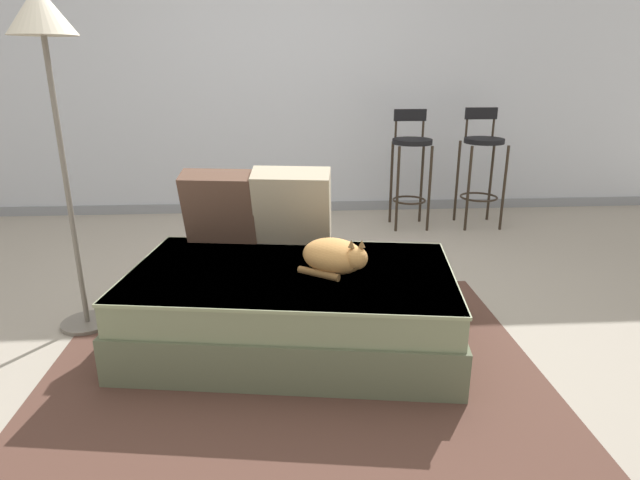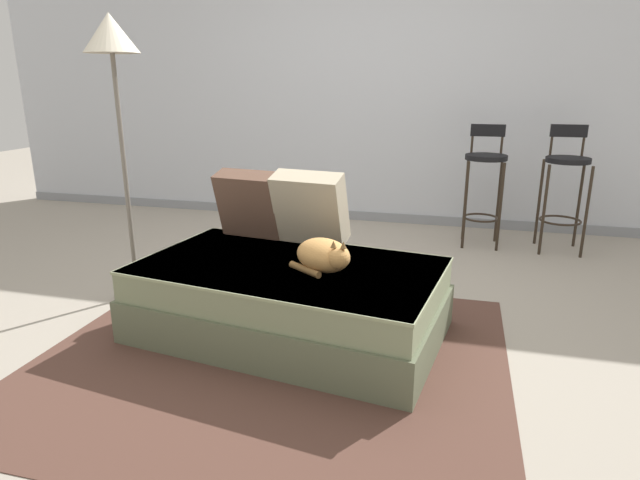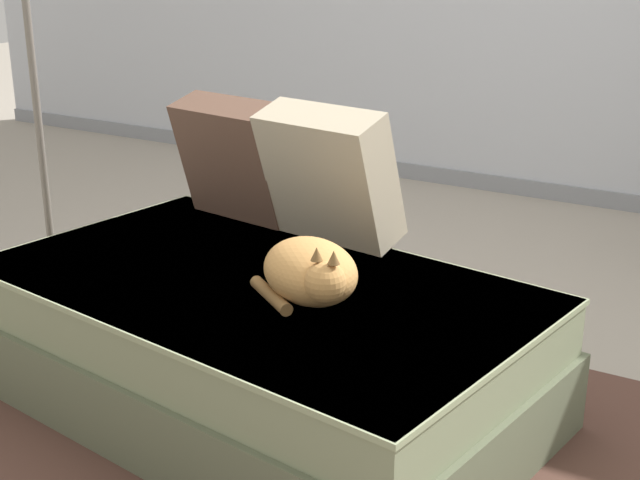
{
  "view_description": "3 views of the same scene",
  "coord_description": "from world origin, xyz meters",
  "px_view_note": "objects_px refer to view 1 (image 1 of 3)",
  "views": [
    {
      "loc": [
        -0.02,
        -2.9,
        1.4
      ],
      "look_at": [
        0.15,
        -0.3,
        0.53
      ],
      "focal_mm": 30.0,
      "sensor_mm": 36.0,
      "label": 1
    },
    {
      "loc": [
        0.86,
        -3.0,
        1.36
      ],
      "look_at": [
        0.15,
        -0.3,
        0.53
      ],
      "focal_mm": 30.0,
      "sensor_mm": 36.0,
      "label": 2
    },
    {
      "loc": [
        1.37,
        -2.36,
        1.36
      ],
      "look_at": [
        0.15,
        -0.3,
        0.53
      ],
      "focal_mm": 50.0,
      "sensor_mm": 36.0,
      "label": 3
    }
  ],
  "objects_px": {
    "throw_pillow_middle": "(292,206)",
    "couch": "(292,306)",
    "throw_pillow_corner": "(220,207)",
    "bar_stool_by_doorway": "(482,158)",
    "cat": "(335,256)",
    "bar_stool_near_window": "(411,158)",
    "floor_lamp": "(45,46)"
  },
  "relations": [
    {
      "from": "throw_pillow_middle",
      "to": "couch",
      "type": "bearing_deg",
      "value": -92.19
    },
    {
      "from": "throw_pillow_corner",
      "to": "bar_stool_by_doorway",
      "type": "bearing_deg",
      "value": 37.34
    },
    {
      "from": "cat",
      "to": "bar_stool_by_doorway",
      "type": "relative_size",
      "value": 0.39
    },
    {
      "from": "throw_pillow_middle",
      "to": "bar_stool_by_doorway",
      "type": "xyz_separation_m",
      "value": [
        1.68,
        1.65,
        -0.03
      ]
    },
    {
      "from": "throw_pillow_middle",
      "to": "bar_stool_by_doorway",
      "type": "relative_size",
      "value": 0.45
    },
    {
      "from": "throw_pillow_middle",
      "to": "throw_pillow_corner",
      "type": "bearing_deg",
      "value": 171.76
    },
    {
      "from": "throw_pillow_corner",
      "to": "couch",
      "type": "bearing_deg",
      "value": -48.85
    },
    {
      "from": "cat",
      "to": "bar_stool_near_window",
      "type": "bearing_deg",
      "value": 67.82
    },
    {
      "from": "couch",
      "to": "throw_pillow_middle",
      "type": "distance_m",
      "value": 0.58
    },
    {
      "from": "cat",
      "to": "floor_lamp",
      "type": "height_order",
      "value": "floor_lamp"
    },
    {
      "from": "couch",
      "to": "throw_pillow_middle",
      "type": "bearing_deg",
      "value": 87.81
    },
    {
      "from": "throw_pillow_middle",
      "to": "floor_lamp",
      "type": "height_order",
      "value": "floor_lamp"
    },
    {
      "from": "throw_pillow_middle",
      "to": "bar_stool_near_window",
      "type": "bearing_deg",
      "value": 57.45
    },
    {
      "from": "cat",
      "to": "bar_stool_near_window",
      "type": "distance_m",
      "value": 2.26
    },
    {
      "from": "throw_pillow_corner",
      "to": "cat",
      "type": "bearing_deg",
      "value": -39.75
    },
    {
      "from": "cat",
      "to": "couch",
      "type": "bearing_deg",
      "value": 165.32
    },
    {
      "from": "couch",
      "to": "cat",
      "type": "relative_size",
      "value": 4.39
    },
    {
      "from": "couch",
      "to": "bar_stool_by_doorway",
      "type": "bearing_deg",
      "value": 50.24
    },
    {
      "from": "couch",
      "to": "bar_stool_near_window",
      "type": "bearing_deg",
      "value": 62.34
    },
    {
      "from": "couch",
      "to": "bar_stool_by_doorway",
      "type": "distance_m",
      "value": 2.67
    },
    {
      "from": "floor_lamp",
      "to": "cat",
      "type": "bearing_deg",
      "value": -13.38
    },
    {
      "from": "throw_pillow_middle",
      "to": "cat",
      "type": "bearing_deg",
      "value": -65.82
    },
    {
      "from": "couch",
      "to": "throw_pillow_corner",
      "type": "height_order",
      "value": "throw_pillow_corner"
    },
    {
      "from": "throw_pillow_corner",
      "to": "bar_stool_near_window",
      "type": "height_order",
      "value": "bar_stool_near_window"
    },
    {
      "from": "bar_stool_near_window",
      "to": "floor_lamp",
      "type": "xyz_separation_m",
      "value": [
        -2.21,
        -1.77,
        0.85
      ]
    },
    {
      "from": "throw_pillow_corner",
      "to": "bar_stool_by_doorway",
      "type": "relative_size",
      "value": 0.43
    },
    {
      "from": "couch",
      "to": "cat",
      "type": "distance_m",
      "value": 0.36
    },
    {
      "from": "throw_pillow_middle",
      "to": "bar_stool_by_doorway",
      "type": "height_order",
      "value": "bar_stool_by_doorway"
    },
    {
      "from": "cat",
      "to": "bar_stool_by_doorway",
      "type": "height_order",
      "value": "bar_stool_by_doorway"
    },
    {
      "from": "couch",
      "to": "bar_stool_by_doorway",
      "type": "height_order",
      "value": "bar_stool_by_doorway"
    },
    {
      "from": "cat",
      "to": "bar_stool_near_window",
      "type": "xyz_separation_m",
      "value": [
        0.85,
        2.09,
        0.12
      ]
    },
    {
      "from": "bar_stool_near_window",
      "to": "floor_lamp",
      "type": "bearing_deg",
      "value": -141.31
    }
  ]
}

